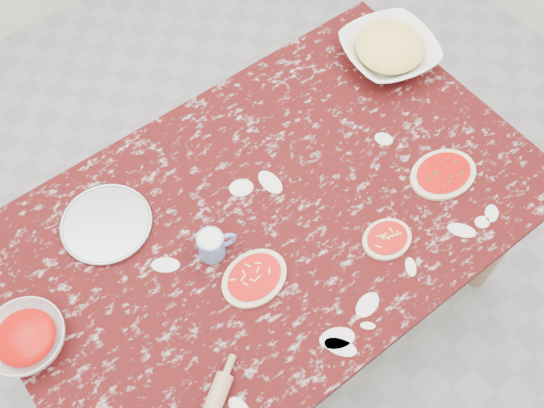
{
  "coord_description": "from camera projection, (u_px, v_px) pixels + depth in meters",
  "views": [
    {
      "loc": [
        -0.53,
        -0.69,
        2.32
      ],
      "look_at": [
        0.0,
        0.0,
        0.8
      ],
      "focal_mm": 40.52,
      "sensor_mm": 36.0,
      "label": 1
    }
  ],
  "objects": [
    {
      "name": "ground",
      "position": [
        272.0,
        304.0,
        2.44
      ],
      "size": [
        4.0,
        4.0,
        0.0
      ],
      "primitive_type": "plane",
      "color": "gray"
    },
    {
      "name": "worktable",
      "position": [
        272.0,
        226.0,
        1.87
      ],
      "size": [
        1.6,
        1.0,
        0.75
      ],
      "color": "#36090A",
      "rests_on": "ground"
    },
    {
      "name": "pizza_tray",
      "position": [
        107.0,
        224.0,
        1.77
      ],
      "size": [
        0.31,
        0.31,
        0.01
      ],
      "primitive_type": "cylinder",
      "rotation": [
        0.0,
        0.0,
        -0.21
      ],
      "color": "#B2B2B7",
      "rests_on": "worktable"
    },
    {
      "name": "sauce_bowl",
      "position": [
        27.0,
        339.0,
        1.57
      ],
      "size": [
        0.27,
        0.27,
        0.07
      ],
      "primitive_type": "imported",
      "rotation": [
        0.0,
        0.0,
        0.39
      ],
      "color": "white",
      "rests_on": "worktable"
    },
    {
      "name": "cheese_bowl",
      "position": [
        389.0,
        52.0,
        2.06
      ],
      "size": [
        0.36,
        0.36,
        0.08
      ],
      "primitive_type": "imported",
      "rotation": [
        0.0,
        0.0,
        -0.2
      ],
      "color": "white",
      "rests_on": "worktable"
    },
    {
      "name": "flour_mug",
      "position": [
        212.0,
        245.0,
        1.69
      ],
      "size": [
        0.11,
        0.08,
        0.09
      ],
      "color": "#5C85CB",
      "rests_on": "worktable"
    },
    {
      "name": "pizza_left",
      "position": [
        254.0,
        278.0,
        1.68
      ],
      "size": [
        0.21,
        0.17,
        0.02
      ],
      "color": "beige",
      "rests_on": "worktable"
    },
    {
      "name": "pizza_mid",
      "position": [
        387.0,
        239.0,
        1.74
      ],
      "size": [
        0.16,
        0.14,
        0.02
      ],
      "color": "beige",
      "rests_on": "worktable"
    },
    {
      "name": "pizza_right",
      "position": [
        443.0,
        174.0,
        1.85
      ],
      "size": [
        0.23,
        0.19,
        0.02
      ],
      "color": "beige",
      "rests_on": "worktable"
    }
  ]
}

